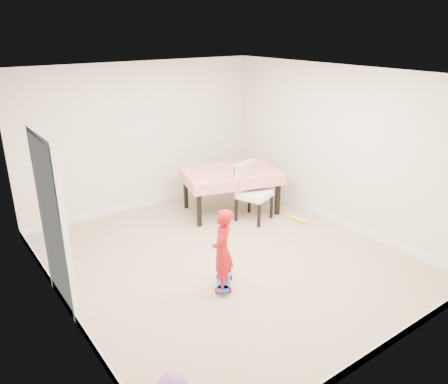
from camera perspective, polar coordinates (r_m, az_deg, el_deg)
ground at (r=6.38m, az=0.33°, el=-8.70°), size 5.00×5.00×0.00m
ceiling at (r=5.57m, az=0.39°, el=15.00°), size 4.50×5.00×0.04m
wall_back at (r=7.90m, az=-10.44°, el=7.04°), size 4.50×0.04×2.60m
wall_front at (r=4.27m, az=20.63°, el=-6.37°), size 4.50×0.04×2.60m
wall_left at (r=4.95m, az=-20.93°, el=-2.59°), size 0.04×5.00×2.60m
wall_right at (r=7.34m, az=14.60°, el=5.62°), size 0.04×5.00×2.60m
door at (r=5.33m, az=-21.38°, el=-4.21°), size 0.11×0.94×2.11m
baseboard_back at (r=8.29m, az=-9.91°, el=-1.29°), size 4.50×0.02×0.12m
baseboard_front at (r=4.94m, az=18.80°, el=-19.33°), size 4.50×0.02×0.12m
baseboard_left at (r=5.54m, az=-19.34°, el=-14.46°), size 0.02×5.00×0.12m
baseboard_right at (r=7.75m, az=13.82°, el=-3.23°), size 0.02×5.00×0.12m
dining_table at (r=7.80m, az=0.91°, el=0.14°), size 1.86×1.45×0.77m
dining_chair at (r=7.42m, az=4.00°, el=-0.07°), size 0.73×0.78×1.00m
skateboard at (r=5.78m, az=-0.03°, el=-11.69°), size 0.52×0.58×0.09m
child at (r=5.41m, az=-0.22°, el=-7.98°), size 0.47×0.45×1.08m
foam_toy at (r=7.64m, az=9.62°, el=-3.52°), size 0.12×0.40×0.06m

